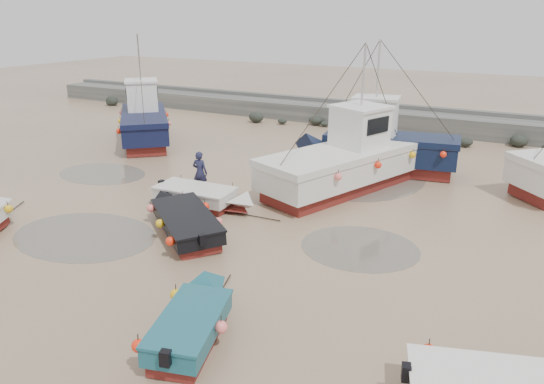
{
  "coord_description": "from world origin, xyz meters",
  "views": [
    {
      "loc": [
        9.64,
        -12.71,
        7.45
      ],
      "look_at": [
        1.12,
        2.86,
        1.4
      ],
      "focal_mm": 35.0,
      "sensor_mm": 36.0,
      "label": 1
    }
  ],
  "objects_px": {
    "dinghy_2": "(194,317)",
    "cabin_boat_0": "(144,119)",
    "dinghy_5": "(203,195)",
    "person": "(201,193)",
    "cabin_boat_1": "(351,160)",
    "cabin_boat_2": "(378,144)",
    "dinghy_4": "(184,218)"
  },
  "relations": [
    {
      "from": "cabin_boat_0",
      "to": "cabin_boat_2",
      "type": "bearing_deg",
      "value": -40.23
    },
    {
      "from": "dinghy_4",
      "to": "cabin_boat_1",
      "type": "height_order",
      "value": "cabin_boat_1"
    },
    {
      "from": "dinghy_4",
      "to": "cabin_boat_0",
      "type": "relative_size",
      "value": 0.66
    },
    {
      "from": "dinghy_5",
      "to": "cabin_boat_2",
      "type": "bearing_deg",
      "value": 149.23
    },
    {
      "from": "dinghy_2",
      "to": "dinghy_5",
      "type": "xyz_separation_m",
      "value": [
        -5.04,
        7.38,
        -0.01
      ]
    },
    {
      "from": "cabin_boat_1",
      "to": "cabin_boat_0",
      "type": "bearing_deg",
      "value": -170.72
    },
    {
      "from": "cabin_boat_0",
      "to": "person",
      "type": "bearing_deg",
      "value": -78.48
    },
    {
      "from": "cabin_boat_2",
      "to": "cabin_boat_0",
      "type": "bearing_deg",
      "value": 82.4
    },
    {
      "from": "dinghy_5",
      "to": "cabin_boat_1",
      "type": "distance_m",
      "value": 6.75
    },
    {
      "from": "dinghy_4",
      "to": "dinghy_2",
      "type": "bearing_deg",
      "value": -102.03
    },
    {
      "from": "dinghy_4",
      "to": "cabin_boat_2",
      "type": "relative_size",
      "value": 0.59
    },
    {
      "from": "cabin_boat_0",
      "to": "person",
      "type": "height_order",
      "value": "cabin_boat_0"
    },
    {
      "from": "dinghy_2",
      "to": "person",
      "type": "distance_m",
      "value": 10.84
    },
    {
      "from": "cabin_boat_2",
      "to": "dinghy_4",
      "type": "bearing_deg",
      "value": 151.48
    },
    {
      "from": "dinghy_2",
      "to": "dinghy_5",
      "type": "height_order",
      "value": "same"
    },
    {
      "from": "dinghy_4",
      "to": "person",
      "type": "bearing_deg",
      "value": 66.85
    },
    {
      "from": "dinghy_5",
      "to": "person",
      "type": "distance_m",
      "value": 1.97
    },
    {
      "from": "dinghy_4",
      "to": "person",
      "type": "height_order",
      "value": "dinghy_4"
    },
    {
      "from": "dinghy_4",
      "to": "cabin_boat_2",
      "type": "distance_m",
      "value": 11.26
    },
    {
      "from": "person",
      "to": "cabin_boat_0",
      "type": "bearing_deg",
      "value": -42.2
    },
    {
      "from": "dinghy_2",
      "to": "cabin_boat_2",
      "type": "bearing_deg",
      "value": 74.73
    },
    {
      "from": "dinghy_2",
      "to": "person",
      "type": "height_order",
      "value": "dinghy_2"
    },
    {
      "from": "cabin_boat_1",
      "to": "cabin_boat_2",
      "type": "height_order",
      "value": "same"
    },
    {
      "from": "person",
      "to": "dinghy_2",
      "type": "bearing_deg",
      "value": 118.99
    },
    {
      "from": "dinghy_4",
      "to": "cabin_boat_1",
      "type": "distance_m",
      "value": 8.28
    },
    {
      "from": "cabin_boat_0",
      "to": "cabin_boat_1",
      "type": "relative_size",
      "value": 0.76
    },
    {
      "from": "dinghy_5",
      "to": "person",
      "type": "relative_size",
      "value": 2.95
    },
    {
      "from": "dinghy_2",
      "to": "cabin_boat_2",
      "type": "relative_size",
      "value": 0.52
    },
    {
      "from": "dinghy_2",
      "to": "cabin_boat_0",
      "type": "distance_m",
      "value": 21.29
    },
    {
      "from": "dinghy_2",
      "to": "cabin_boat_0",
      "type": "height_order",
      "value": "cabin_boat_0"
    },
    {
      "from": "dinghy_2",
      "to": "dinghy_4",
      "type": "bearing_deg",
      "value": 112.07
    },
    {
      "from": "cabin_boat_0",
      "to": "person",
      "type": "xyz_separation_m",
      "value": [
        8.69,
        -6.32,
        -1.33
      ]
    }
  ]
}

